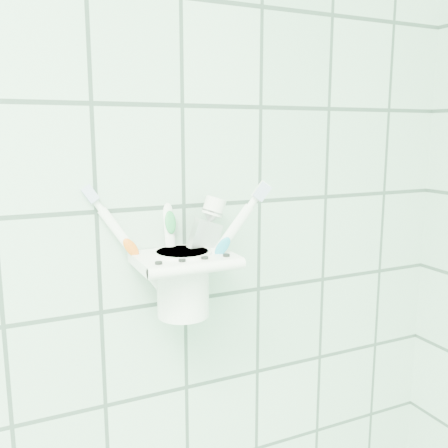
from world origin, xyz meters
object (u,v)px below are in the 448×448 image
holder_bracket (184,261)px  toothbrush_orange (176,233)px  toothbrush_blue (174,225)px  toothbrush_pink (175,235)px  toothpaste_tube (184,242)px  cup (183,280)px

holder_bracket → toothbrush_orange: bearing=157.2°
toothbrush_blue → toothbrush_pink: bearing=-100.9°
holder_bracket → toothbrush_pink: size_ratio=0.66×
holder_bracket → toothpaste_tube: size_ratio=0.77×
toothbrush_orange → holder_bracket: bearing=-9.3°
cup → toothbrush_blue: 0.07m
toothbrush_orange → toothbrush_pink: bearing=102.9°
toothpaste_tube → toothbrush_orange: bearing=-147.3°
cup → toothbrush_blue: size_ratio=0.40×
holder_bracket → toothbrush_pink: 0.03m
cup → toothbrush_orange: (-0.01, -0.00, 0.06)m
holder_bracket → toothpaste_tube: (0.01, 0.02, 0.02)m
cup → toothbrush_blue: (-0.01, 0.01, 0.07)m
toothbrush_pink → toothpaste_tube: toothbrush_pink is taller
holder_bracket → cup: 0.03m
holder_bracket → cup: (-0.00, 0.00, -0.03)m
holder_bracket → toothbrush_blue: toothbrush_blue is taller
toothbrush_pink → cup: bearing=-10.4°
toothbrush_pink → toothpaste_tube: bearing=35.5°
toothbrush_blue → toothbrush_orange: bearing=-99.6°
toothbrush_pink → toothpaste_tube: (0.01, 0.01, -0.01)m
cup → toothbrush_blue: bearing=144.9°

